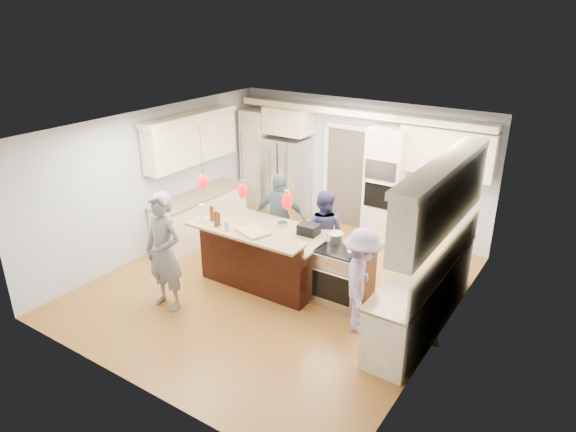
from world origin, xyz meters
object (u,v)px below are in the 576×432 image
Objects in this scene: island_range at (343,276)px; person_far_left at (323,232)px; refrigerator at (286,178)px; person_bar_end at (164,252)px; kitchen_island at (267,254)px.

person_far_left is (-0.76, 0.70, 0.31)m from island_range.
person_far_left is at bearing 137.30° from island_range.
person_bar_end is at bearing -83.20° from refrigerator.
island_range is at bearing 3.07° from kitchen_island.
refrigerator is at bearing 137.41° from island_range.
person_bar_end is (-0.82, -1.52, 0.45)m from kitchen_island.
person_bar_end is at bearing -144.26° from island_range.
person_far_left is (1.95, -1.79, -0.14)m from refrigerator.
refrigerator is at bearing 98.07° from person_bar_end.
kitchen_island is 2.28× the size of island_range.
refrigerator is 4.12m from person_bar_end.
kitchen_island is at bearing -63.07° from refrigerator.
kitchen_island is 1.38× the size of person_far_left.
person_far_left is at bearing 58.85° from person_bar_end.
island_range is (1.41, 0.08, -0.03)m from kitchen_island.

